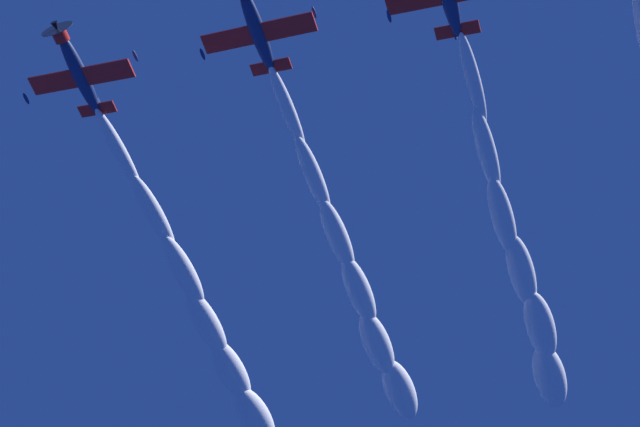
# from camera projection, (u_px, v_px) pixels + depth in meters

# --- Properties ---
(airplane_right_wingman) EXTENTS (8.95, 8.17, 2.92)m
(airplane_right_wingman) POSITION_uv_depth(u_px,v_px,m) (256.00, 27.00, 71.68)
(airplane_right_wingman) COLOR navy
(airplane_outer_left) EXTENTS (8.87, 8.17, 3.15)m
(airplane_outer_left) POSITION_uv_depth(u_px,v_px,m) (78.00, 71.00, 73.09)
(airplane_outer_left) COLOR navy
(smoke_trail_left_wingman) EXTENTS (15.35, 38.30, 3.48)m
(smoke_trail_left_wingman) POSITION_uv_depth(u_px,v_px,m) (529.00, 297.00, 82.77)
(smoke_trail_left_wingman) COLOR white
(smoke_trail_right_wingman) EXTENTS (15.95, 39.17, 3.13)m
(smoke_trail_right_wingman) POSITION_uv_depth(u_px,v_px,m) (368.00, 315.00, 87.60)
(smoke_trail_right_wingman) COLOR white
(smoke_trail_outer_left) EXTENTS (15.45, 38.53, 3.55)m
(smoke_trail_outer_left) POSITION_uv_depth(u_px,v_px,m) (219.00, 345.00, 88.87)
(smoke_trail_outer_left) COLOR white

